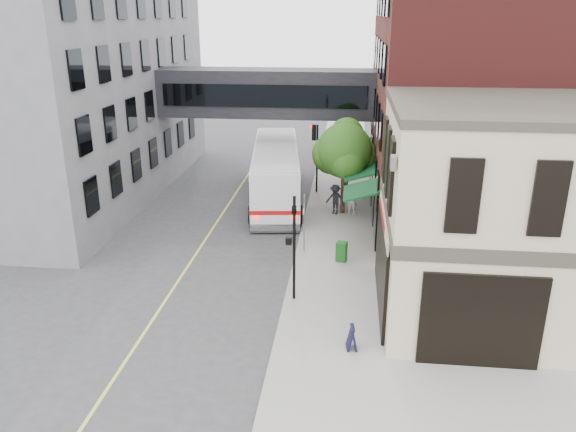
% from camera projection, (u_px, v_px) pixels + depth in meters
% --- Properties ---
extents(ground, '(120.00, 120.00, 0.00)m').
position_uv_depth(ground, '(279.00, 326.00, 21.74)').
color(ground, '#38383A').
rests_on(ground, ground).
extents(sidewalk_main, '(4.00, 60.00, 0.15)m').
position_uv_depth(sidewalk_main, '(339.00, 208.00, 34.59)').
color(sidewalk_main, gray).
rests_on(sidewalk_main, ground).
extents(corner_building, '(10.19, 8.12, 8.45)m').
position_uv_depth(corner_building, '(519.00, 215.00, 21.24)').
color(corner_building, '#C5BA96').
rests_on(corner_building, ground).
extents(brick_building, '(13.76, 18.00, 14.00)m').
position_uv_depth(brick_building, '(482.00, 94.00, 32.33)').
color(brick_building, '#551C1A').
rests_on(brick_building, ground).
extents(opposite_building, '(14.00, 24.00, 14.00)m').
position_uv_depth(opposite_building, '(47.00, 86.00, 36.07)').
color(opposite_building, slate).
rests_on(opposite_building, ground).
extents(skyway_bridge, '(14.00, 3.18, 3.00)m').
position_uv_depth(skyway_bridge, '(267.00, 93.00, 36.65)').
color(skyway_bridge, black).
rests_on(skyway_bridge, ground).
extents(traffic_signal_near, '(0.44, 0.22, 4.60)m').
position_uv_depth(traffic_signal_near, '(293.00, 236.00, 22.55)').
color(traffic_signal_near, black).
rests_on(traffic_signal_near, sidewalk_main).
extents(traffic_signal_far, '(0.53, 0.28, 4.50)m').
position_uv_depth(traffic_signal_far, '(315.00, 145.00, 36.46)').
color(traffic_signal_far, black).
rests_on(traffic_signal_far, sidewalk_main).
extents(street_sign_pole, '(0.08, 0.75, 3.00)m').
position_uv_depth(street_sign_pole, '(304.00, 218.00, 27.58)').
color(street_sign_pole, gray).
rests_on(street_sign_pole, sidewalk_main).
extents(street_tree, '(3.80, 3.20, 5.60)m').
position_uv_depth(street_tree, '(344.00, 150.00, 32.53)').
color(street_tree, '#382619').
rests_on(street_tree, sidewalk_main).
extents(lane_marking, '(0.12, 40.00, 0.01)m').
position_uv_depth(lane_marking, '(213.00, 228.00, 31.60)').
color(lane_marking, '#D8CC4C').
rests_on(lane_marking, ground).
extents(bus, '(4.33, 12.84, 3.39)m').
position_uv_depth(bus, '(276.00, 171.00, 35.93)').
color(bus, white).
rests_on(bus, ground).
extents(pedestrian_a, '(0.63, 0.42, 1.69)m').
position_uv_depth(pedestrian_a, '(352.00, 200.00, 33.08)').
color(pedestrian_a, silver).
rests_on(pedestrian_a, sidewalk_main).
extents(pedestrian_b, '(0.97, 0.80, 1.83)m').
position_uv_depth(pedestrian_b, '(346.00, 193.00, 34.31)').
color(pedestrian_b, tan).
rests_on(pedestrian_b, sidewalk_main).
extents(pedestrian_c, '(1.34, 1.08, 1.80)m').
position_uv_depth(pedestrian_c, '(335.00, 199.00, 33.10)').
color(pedestrian_c, black).
rests_on(pedestrian_c, sidewalk_main).
extents(newspaper_box, '(0.58, 0.54, 0.97)m').
position_uv_depth(newspaper_box, '(342.00, 252.00, 26.91)').
color(newspaper_box, '#125015').
rests_on(newspaper_box, sidewalk_main).
extents(sandwich_board, '(0.38, 0.54, 0.90)m').
position_uv_depth(sandwich_board, '(352.00, 338.00, 19.84)').
color(sandwich_board, black).
rests_on(sandwich_board, sidewalk_main).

